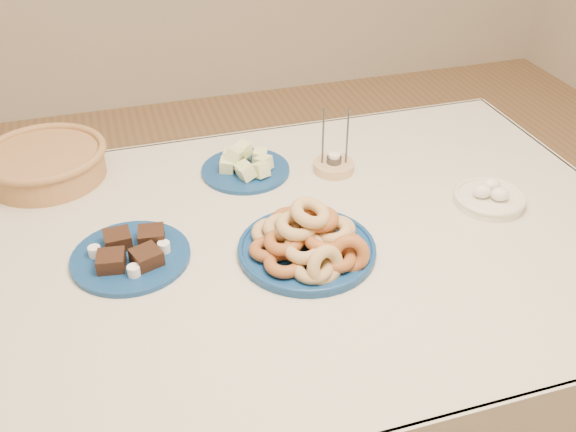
# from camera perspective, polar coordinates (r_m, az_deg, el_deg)

# --- Properties ---
(dining_table) EXTENTS (1.71, 1.11, 0.75)m
(dining_table) POSITION_cam_1_polar(r_m,az_deg,el_deg) (1.53, -0.55, -5.33)
(dining_table) COLOR brown
(dining_table) RESTS_ON ground
(donut_platter) EXTENTS (0.36, 0.36, 0.14)m
(donut_platter) POSITION_cam_1_polar(r_m,az_deg,el_deg) (1.41, 1.83, -2.28)
(donut_platter) COLOR navy
(donut_platter) RESTS_ON dining_table
(melon_plate) EXTENTS (0.28, 0.28, 0.08)m
(melon_plate) POSITION_cam_1_polar(r_m,az_deg,el_deg) (1.72, -3.90, 4.49)
(melon_plate) COLOR navy
(melon_plate) RESTS_ON dining_table
(brownie_plate) EXTENTS (0.27, 0.27, 0.05)m
(brownie_plate) POSITION_cam_1_polar(r_m,az_deg,el_deg) (1.44, -13.77, -3.30)
(brownie_plate) COLOR navy
(brownie_plate) RESTS_ON dining_table
(wicker_basket) EXTENTS (0.35, 0.35, 0.09)m
(wicker_basket) POSITION_cam_1_polar(r_m,az_deg,el_deg) (1.79, -20.79, 4.50)
(wicker_basket) COLOR #906139
(wicker_basket) RESTS_ON dining_table
(candle_holder) EXTENTS (0.14, 0.14, 0.18)m
(candle_holder) POSITION_cam_1_polar(r_m,az_deg,el_deg) (1.72, 4.10, 4.54)
(candle_holder) COLOR tan
(candle_holder) RESTS_ON dining_table
(egg_bowl) EXTENTS (0.23, 0.23, 0.06)m
(egg_bowl) POSITION_cam_1_polar(r_m,az_deg,el_deg) (1.66, 17.47, 1.59)
(egg_bowl) COLOR silver
(egg_bowl) RESTS_ON dining_table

